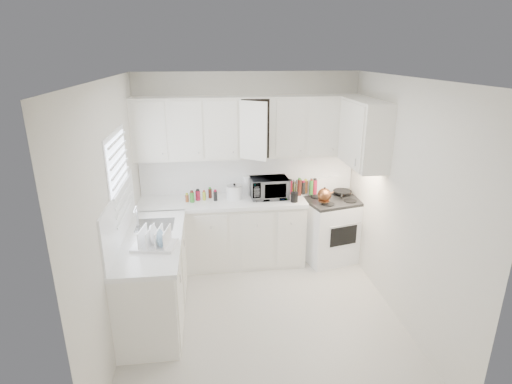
{
  "coord_description": "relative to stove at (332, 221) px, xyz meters",
  "views": [
    {
      "loc": [
        -0.55,
        -3.86,
        2.83
      ],
      "look_at": [
        0.0,
        0.7,
        1.25
      ],
      "focal_mm": 28.5,
      "sensor_mm": 36.0,
      "label": 1
    }
  ],
  "objects": [
    {
      "name": "floor",
      "position": [
        -1.15,
        -1.26,
        -0.58
      ],
      "size": [
        3.2,
        3.2,
        0.0
      ],
      "primitive_type": "plane",
      "color": "beige",
      "rests_on": "ground"
    },
    {
      "name": "ceiling",
      "position": [
        -1.15,
        -1.26,
        2.02
      ],
      "size": [
        3.2,
        3.2,
        0.0
      ],
      "primitive_type": "plane",
      "rotation": [
        3.14,
        0.0,
        0.0
      ],
      "color": "white",
      "rests_on": "ground"
    },
    {
      "name": "wall_back",
      "position": [
        -1.15,
        0.34,
        0.72
      ],
      "size": [
        3.0,
        0.0,
        3.0
      ],
      "primitive_type": "plane",
      "rotation": [
        1.57,
        0.0,
        0.0
      ],
      "color": "silver",
      "rests_on": "ground"
    },
    {
      "name": "wall_front",
      "position": [
        -1.15,
        -2.86,
        0.72
      ],
      "size": [
        3.0,
        0.0,
        3.0
      ],
      "primitive_type": "plane",
      "rotation": [
        -1.57,
        0.0,
        0.0
      ],
      "color": "silver",
      "rests_on": "ground"
    },
    {
      "name": "wall_left",
      "position": [
        -2.65,
        -1.26,
        0.72
      ],
      "size": [
        0.0,
        3.2,
        3.2
      ],
      "primitive_type": "plane",
      "rotation": [
        1.57,
        0.0,
        1.57
      ],
      "color": "silver",
      "rests_on": "ground"
    },
    {
      "name": "wall_right",
      "position": [
        0.35,
        -1.26,
        0.72
      ],
      "size": [
        0.0,
        3.2,
        3.2
      ],
      "primitive_type": "plane",
      "rotation": [
        1.57,
        0.0,
        -1.57
      ],
      "color": "silver",
      "rests_on": "ground"
    },
    {
      "name": "window_blinds",
      "position": [
        -2.63,
        -0.91,
        0.97
      ],
      "size": [
        0.06,
        0.96,
        1.06
      ],
      "primitive_type": null,
      "color": "white",
      "rests_on": "wall_left"
    },
    {
      "name": "lower_cabinets_back",
      "position": [
        -1.54,
        0.04,
        -0.13
      ],
      "size": [
        2.22,
        0.6,
        0.9
      ],
      "primitive_type": null,
      "color": "silver",
      "rests_on": "floor"
    },
    {
      "name": "lower_cabinets_left",
      "position": [
        -2.35,
        -1.06,
        -0.13
      ],
      "size": [
        0.6,
        1.6,
        0.9
      ],
      "primitive_type": null,
      "color": "silver",
      "rests_on": "floor"
    },
    {
      "name": "countertop_back",
      "position": [
        -1.54,
        0.03,
        0.35
      ],
      "size": [
        2.24,
        0.64,
        0.05
      ],
      "primitive_type": "cube",
      "color": "white",
      "rests_on": "lower_cabinets_back"
    },
    {
      "name": "countertop_left",
      "position": [
        -2.34,
        -1.06,
        0.35
      ],
      "size": [
        0.64,
        1.62,
        0.05
      ],
      "primitive_type": "cube",
      "color": "white",
      "rests_on": "lower_cabinets_left"
    },
    {
      "name": "backsplash_back",
      "position": [
        -1.15,
        0.33,
        0.65
      ],
      "size": [
        2.98,
        0.02,
        0.55
      ],
      "primitive_type": "cube",
      "color": "white",
      "rests_on": "wall_back"
    },
    {
      "name": "backsplash_left",
      "position": [
        -2.64,
        -1.06,
        0.65
      ],
      "size": [
        0.02,
        1.6,
        0.55
      ],
      "primitive_type": "cube",
      "color": "white",
      "rests_on": "wall_left"
    },
    {
      "name": "upper_cabinets_back",
      "position": [
        -1.15,
        0.18,
        0.92
      ],
      "size": [
        3.0,
        0.33,
        0.8
      ],
      "primitive_type": null,
      "color": "silver",
      "rests_on": "wall_back"
    },
    {
      "name": "upper_cabinets_right",
      "position": [
        0.19,
        -0.44,
        0.92
      ],
      "size": [
        0.33,
        0.9,
        0.8
      ],
      "primitive_type": null,
      "color": "silver",
      "rests_on": "wall_right"
    },
    {
      "name": "sink",
      "position": [
        -2.34,
        -0.71,
        0.49
      ],
      "size": [
        0.42,
        0.38,
        0.3
      ],
      "primitive_type": null,
      "color": "gray",
      "rests_on": "countertop_left"
    },
    {
      "name": "stove",
      "position": [
        0.0,
        0.0,
        0.0
      ],
      "size": [
        0.88,
        0.78,
        1.16
      ],
      "primitive_type": null,
      "rotation": [
        0.0,
        0.0,
        0.24
      ],
      "color": "white",
      "rests_on": "floor"
    },
    {
      "name": "tea_kettle",
      "position": [
        -0.18,
        -0.16,
        0.47
      ],
      "size": [
        0.28,
        0.25,
        0.21
      ],
      "primitive_type": null,
      "rotation": [
        0.0,
        0.0,
        -0.31
      ],
      "color": "brown",
      "rests_on": "stove"
    },
    {
      "name": "frying_pan",
      "position": [
        0.18,
        0.16,
        0.39
      ],
      "size": [
        0.4,
        0.5,
        0.04
      ],
      "primitive_type": null,
      "rotation": [
        0.0,
        0.0,
        -0.37
      ],
      "color": "black",
      "rests_on": "stove"
    },
    {
      "name": "microwave",
      "position": [
        -0.89,
        0.05,
        0.54
      ],
      "size": [
        0.52,
        0.3,
        0.34
      ],
      "primitive_type": "imported",
      "rotation": [
        0.0,
        0.0,
        0.05
      ],
      "color": "gray",
      "rests_on": "countertop_back"
    },
    {
      "name": "rice_cooker",
      "position": [
        -1.36,
        0.07,
        0.48
      ],
      "size": [
        0.27,
        0.27,
        0.22
      ],
      "primitive_type": null,
      "rotation": [
        0.0,
        0.0,
        0.3
      ],
      "color": "white",
      "rests_on": "countertop_back"
    },
    {
      "name": "paper_towel",
      "position": [
        -1.18,
        0.21,
        0.51
      ],
      "size": [
        0.12,
        0.12,
        0.27
      ],
      "primitive_type": "cylinder",
      "color": "white",
      "rests_on": "countertop_back"
    },
    {
      "name": "utensil_crock",
      "position": [
        -0.59,
        -0.15,
        0.53
      ],
      "size": [
        0.13,
        0.13,
        0.32
      ],
      "primitive_type": null,
      "rotation": [
        0.0,
        0.0,
        -0.22
      ],
      "color": "black",
      "rests_on": "countertop_back"
    },
    {
      "name": "dish_rack",
      "position": [
        -2.28,
        -1.27,
        0.49
      ],
      "size": [
        0.47,
        0.38,
        0.23
      ],
      "primitive_type": null,
      "rotation": [
        0.0,
        0.0,
        -0.17
      ],
      "color": "white",
      "rests_on": "countertop_left"
    },
    {
      "name": "spice_left_0",
      "position": [
        -2.0,
        0.16,
        0.44
      ],
      "size": [
        0.06,
        0.06,
        0.13
      ],
      "primitive_type": "cylinder",
      "color": "brown",
      "rests_on": "countertop_back"
    },
    {
      "name": "spice_left_1",
      "position": [
        -1.92,
        0.07,
        0.44
      ],
      "size": [
        0.06,
        0.06,
        0.13
      ],
      "primitive_type": "cylinder",
      "color": "#2E7D29",
      "rests_on": "countertop_back"
    },
    {
      "name": "spice_left_2",
      "position": [
        -1.85,
        0.16,
        0.44
      ],
      "size": [
        0.06,
        0.06,
        0.13
      ],
      "primitive_type": "cylinder",
      "color": "#A21531",
      "rests_on": "countertop_back"
    },
    {
      "name": "spice_left_3",
      "position": [
        -1.77,
        0.07,
        0.44
      ],
      "size": [
        0.06,
        0.06,
        0.13
      ],
      "primitive_type": "cylinder",
      "color": "#A8B92B",
      "rests_on": "countertop_back"
    },
    {
      "name": "spice_left_4",
      "position": [
        -1.7,
        0.16,
        0.44
      ],
      "size": [
        0.06,
        0.06,
        0.13
      ],
      "primitive_type": "cylinder",
      "color": "#4C1E15",
      "rests_on": "countertop_back"
    },
    {
      "name": "spice_left_5",
      "position": [
        -1.62,
        0.07,
        0.44
      ],
      "size": [
        0.06,
        0.06,
        0.13
      ],
      "primitive_type": "cylinder",
      "color": "black",
      "rests_on": "countertop_back"
    },
    {
      "name": "sauce_right_0",
      "position": [
        -0.57,
        0.2,
        0.47
      ],
      "size": [
        0.06,
        0.06,
        0.19
      ],
      "primitive_type": "cylinder",
      "color": "#A21531",
      "rests_on": "countertop_back"
    },
    {
      "name": "sauce_right_1",
      "position": [
        -0.51,
        0.14,
        0.47
      ],
      "size": [
        0.06,
        0.06,
        0.19
      ],
      "primitive_type": "cylinder",
      "color": "#A8B92B",
      "rests_on": "countertop_back"
    },
    {
      "name": "sauce_right_2",
      "position": [
        -0.46,
        0.2,
        0.47
      ],
      "size": [
        0.06,
        0.06,
        0.19
      ],
      "primitive_type": "cylinder",
      "color": "#4C1E15",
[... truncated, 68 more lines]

